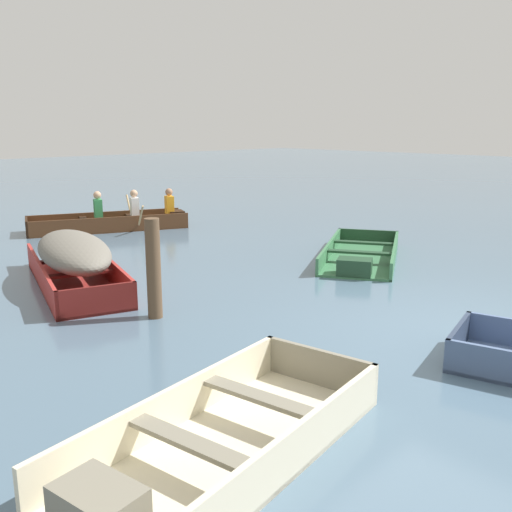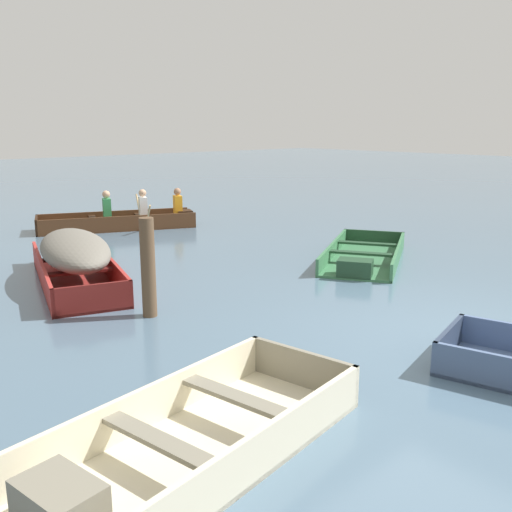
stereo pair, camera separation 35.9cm
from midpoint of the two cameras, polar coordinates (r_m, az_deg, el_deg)
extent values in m
plane|color=slate|center=(7.19, 20.73, -7.71)|extent=(80.00, 80.00, 0.00)
cube|color=#273246|center=(6.50, 20.20, -8.20)|extent=(1.03, 0.30, 0.36)
cube|color=#387047|center=(10.71, 11.75, -0.34)|extent=(3.15, 2.53, 0.04)
cube|color=#387047|center=(10.64, 14.95, 0.14)|extent=(2.56, 1.51, 0.31)
cube|color=#387047|center=(10.75, 8.65, 0.56)|extent=(2.56, 1.51, 0.31)
cube|color=#1E3D27|center=(12.08, 12.51, 1.77)|extent=(0.66, 1.09, 0.31)
cube|color=#1E3D27|center=(9.43, 10.95, -1.18)|extent=(0.59, 0.66, 0.28)
cube|color=#1E3D27|center=(10.23, 11.54, 0.26)|extent=(0.70, 1.06, 0.04)
cube|color=#1E3D27|center=(11.09, 12.04, 1.21)|extent=(0.70, 1.06, 0.04)
cube|color=#AD2D28|center=(9.39, -16.42, -2.49)|extent=(2.03, 3.51, 0.04)
cube|color=#AD2D28|center=(9.29, -19.56, -1.72)|extent=(1.07, 3.20, 0.40)
cube|color=#AD2D28|center=(9.42, -13.47, -1.12)|extent=(1.07, 3.20, 0.40)
cube|color=maroon|center=(7.77, -14.71, -4.20)|extent=(1.02, 0.37, 0.40)
cube|color=maroon|center=(10.78, -17.66, 0.49)|extent=(0.56, 0.49, 0.36)
cube|color=maroon|center=(9.80, -16.96, -0.19)|extent=(0.96, 0.45, 0.04)
cube|color=maroon|center=(8.83, -16.06, -1.54)|extent=(0.96, 0.45, 0.04)
ellipsoid|color=#6B665B|center=(9.26, -16.63, 0.66)|extent=(1.80, 2.92, 0.49)
cube|color=beige|center=(4.59, -3.11, -18.81)|extent=(2.92, 1.60, 0.04)
cube|color=beige|center=(4.20, 2.94, -19.30)|extent=(2.74, 0.49, 0.39)
cube|color=beige|center=(4.85, -8.28, -14.73)|extent=(2.74, 0.49, 0.39)
cube|color=gray|center=(5.48, 6.51, -11.27)|extent=(0.24, 1.16, 0.39)
cube|color=gray|center=(3.82, -16.27, -23.15)|extent=(0.44, 0.58, 0.35)
cube|color=gray|center=(4.19, -7.11, -17.89)|extent=(0.33, 1.08, 0.04)
cube|color=gray|center=(4.73, 0.28, -13.96)|extent=(0.33, 1.08, 0.04)
cube|color=#4C2D19|center=(14.08, -13.00, 2.76)|extent=(3.75, 2.32, 0.04)
cube|color=#4C2D19|center=(14.51, -13.25, 3.70)|extent=(3.38, 1.47, 0.37)
cube|color=#4C2D19|center=(13.60, -12.81, 3.12)|extent=(3.38, 1.47, 0.37)
cube|color=black|center=(13.97, -20.40, 2.88)|extent=(0.43, 0.92, 0.37)
cube|color=black|center=(14.32, -6.48, 3.92)|extent=(0.50, 0.54, 0.33)
cube|color=black|center=(14.11, -10.84, 3.94)|extent=(0.49, 0.87, 0.04)
cube|color=black|center=(13.99, -15.29, 3.63)|extent=(0.49, 0.87, 0.04)
cube|color=#338C4C|center=(13.98, -13.98, 4.70)|extent=(0.27, 0.33, 0.44)
sphere|color=tan|center=(13.94, -14.05, 6.00)|extent=(0.18, 0.18, 0.18)
cube|color=white|center=(14.09, -10.52, 4.92)|extent=(0.27, 0.33, 0.44)
sphere|color=tan|center=(14.05, -10.57, 6.22)|extent=(0.18, 0.18, 0.18)
cube|color=orange|center=(14.24, -7.12, 5.13)|extent=(0.27, 0.33, 0.44)
sphere|color=#9E7051|center=(14.20, -7.15, 6.41)|extent=(0.18, 0.18, 0.18)
cylinder|color=tan|center=(14.87, -10.99, 4.94)|extent=(0.29, 0.61, 0.55)
cylinder|color=tan|center=(13.33, -9.96, 4.07)|extent=(0.29, 0.61, 0.55)
cylinder|color=brown|center=(7.40, -9.38, -1.17)|extent=(0.19, 0.19, 1.30)
camera|label=1|loc=(0.18, -88.89, 0.26)|focal=40.00mm
camera|label=2|loc=(0.18, 91.11, -0.26)|focal=40.00mm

